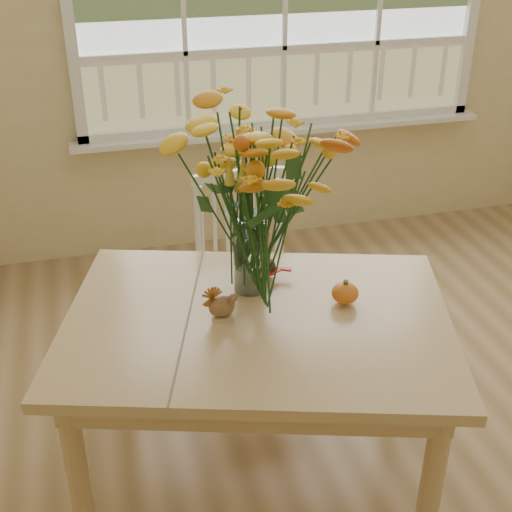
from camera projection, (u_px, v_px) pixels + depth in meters
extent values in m
cube|color=olive|center=(460.00, 506.00, 2.43)|extent=(4.00, 4.50, 0.01)
cube|color=#D6C189|center=(283.00, 8.00, 3.69)|extent=(4.00, 0.02, 2.70)
cube|color=white|center=(284.00, 130.00, 3.95)|extent=(2.42, 0.12, 0.03)
cube|color=tan|center=(258.00, 322.00, 2.26)|extent=(1.48, 1.24, 0.04)
cube|color=tan|center=(258.00, 340.00, 2.30)|extent=(1.33, 1.09, 0.10)
cylinder|color=tan|center=(78.00, 475.00, 2.13)|extent=(0.07, 0.07, 0.64)
cylinder|color=tan|center=(126.00, 339.00, 2.76)|extent=(0.07, 0.07, 0.64)
cylinder|color=tan|center=(431.00, 486.00, 2.09)|extent=(0.07, 0.07, 0.64)
cylinder|color=tan|center=(397.00, 345.00, 2.73)|extent=(0.07, 0.07, 0.64)
cube|color=white|center=(249.00, 289.00, 2.92)|extent=(0.41, 0.39, 0.05)
cube|color=white|center=(240.00, 225.00, 2.95)|extent=(0.41, 0.04, 0.46)
cylinder|color=white|center=(222.00, 356.00, 2.87)|extent=(0.03, 0.03, 0.40)
cylinder|color=white|center=(208.00, 318.00, 3.12)|extent=(0.03, 0.03, 0.40)
cylinder|color=white|center=(294.00, 345.00, 2.94)|extent=(0.03, 0.03, 0.40)
cylinder|color=white|center=(274.00, 308.00, 3.19)|extent=(0.03, 0.03, 0.40)
cylinder|color=white|center=(250.00, 257.00, 2.35)|extent=(0.11, 0.11, 0.26)
ellipsoid|color=#DA5019|center=(345.00, 294.00, 2.32)|extent=(0.09, 0.09, 0.07)
cylinder|color=#CCB78C|center=(222.00, 316.00, 2.25)|extent=(0.07, 0.07, 0.01)
ellipsoid|color=brown|center=(222.00, 306.00, 2.23)|extent=(0.10, 0.08, 0.07)
ellipsoid|color=#38160F|center=(265.00, 268.00, 2.47)|extent=(0.08, 0.08, 0.07)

